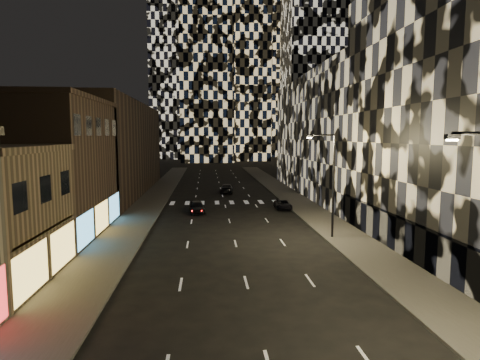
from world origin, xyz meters
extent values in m
cube|color=#47443F|center=(-10.00, 50.00, 0.07)|extent=(4.00, 120.00, 0.15)
cube|color=#47443F|center=(10.00, 50.00, 0.07)|extent=(4.00, 120.00, 0.15)
cube|color=#4C4C47|center=(-7.90, 50.00, 0.07)|extent=(0.20, 120.00, 0.15)
cube|color=#4C4C47|center=(7.90, 50.00, 0.07)|extent=(0.20, 120.00, 0.15)
cube|color=#473528|center=(-17.00, 33.50, 6.00)|extent=(10.00, 15.00, 12.00)
cube|color=#473528|center=(-17.00, 60.00, 7.00)|extent=(10.00, 40.00, 14.00)
cube|color=#383838|center=(12.30, 24.50, 1.50)|extent=(0.60, 25.00, 3.00)
cube|color=#232326|center=(20.00, 57.00, 9.00)|extent=(16.00, 40.00, 18.00)
cube|color=black|center=(35.00, 135.00, 50.00)|extent=(20.00, 20.00, 100.00)
cube|color=black|center=(-12.00, 165.00, 60.00)|extent=(24.00, 24.00, 120.00)
cube|color=black|center=(-2.00, 140.00, 47.50)|extent=(18.00, 18.00, 95.00)
cube|color=black|center=(6.40, 10.00, 8.93)|extent=(0.50, 0.25, 0.18)
cube|color=#FFEAB2|center=(6.40, 10.00, 8.81)|extent=(0.35, 0.18, 0.06)
cylinder|color=black|center=(8.60, 30.00, 4.65)|extent=(0.20, 0.20, 9.00)
cylinder|color=black|center=(7.50, 30.00, 9.05)|extent=(2.20, 0.14, 0.14)
cube|color=black|center=(6.40, 30.00, 8.93)|extent=(0.50, 0.25, 0.18)
cube|color=#FFEAB2|center=(6.40, 30.00, 8.81)|extent=(0.35, 0.18, 0.06)
imported|color=black|center=(-3.50, 42.76, 0.71)|extent=(2.13, 4.34, 1.43)
imported|color=black|center=(0.79, 59.35, 0.72)|extent=(2.37, 5.07, 1.43)
imported|color=black|center=(7.00, 44.50, 0.55)|extent=(1.88, 3.99, 1.10)
camera|label=1|loc=(-2.37, -3.71, 8.95)|focal=30.00mm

